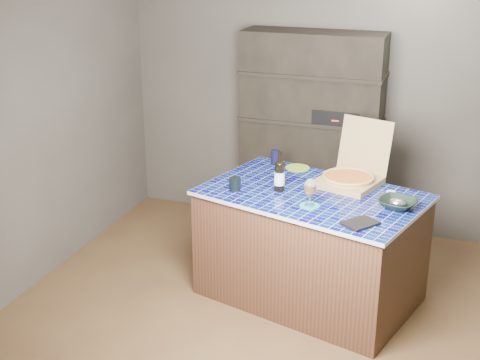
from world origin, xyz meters
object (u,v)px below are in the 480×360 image
at_px(pizza_box, 350,176).
at_px(wine_glass, 310,187).
at_px(dvd_case, 360,223).
at_px(mead_bottle, 280,175).
at_px(bowl, 397,204).
at_px(kitchen_island, 310,246).

bearing_deg(pizza_box, wine_glass, -92.34).
bearing_deg(dvd_case, mead_bottle, -175.68).
xyz_separation_m(mead_bottle, bowl, (0.84, -0.04, -0.08)).
distance_m(pizza_box, wine_glass, 0.54).
distance_m(kitchen_island, pizza_box, 0.59).
bearing_deg(bowl, pizza_box, 138.95).
height_order(pizza_box, mead_bottle, pizza_box).
bearing_deg(bowl, mead_bottle, 177.15).
relative_size(kitchen_island, wine_glass, 8.97).
bearing_deg(pizza_box, kitchen_island, -112.17).
bearing_deg(bowl, dvd_case, -117.41).
relative_size(pizza_box, mead_bottle, 2.03).
bearing_deg(wine_glass, dvd_case, -26.64).
bearing_deg(wine_glass, kitchen_island, 98.92).
relative_size(dvd_case, bowl, 0.87).
bearing_deg(bowl, wine_glass, -163.17).
height_order(mead_bottle, bowl, mead_bottle).
bearing_deg(wine_glass, mead_bottle, 142.49).
bearing_deg(kitchen_island, pizza_box, 66.49).
bearing_deg(kitchen_island, mead_bottle, -157.26).
relative_size(pizza_box, wine_glass, 3.10).
height_order(pizza_box, wine_glass, pizza_box).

